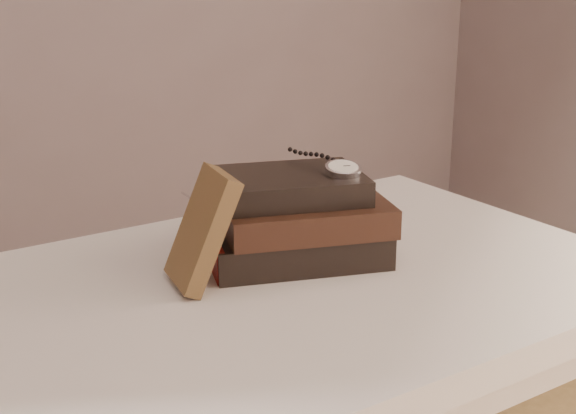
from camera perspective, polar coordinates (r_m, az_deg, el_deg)
table at (r=1.06m, az=-2.17°, el=-10.22°), size 1.00×0.60×0.75m
book_stack at (r=1.09m, az=0.51°, el=-0.90°), size 0.28×0.24×0.12m
journal at (r=1.00m, az=-6.15°, el=-1.60°), size 0.09×0.11×0.15m
pocket_watch at (r=1.08m, az=3.76°, el=2.82°), size 0.06×0.16×0.02m
eyeglasses at (r=1.14m, az=-4.65°, el=0.59°), size 0.13×0.14×0.05m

